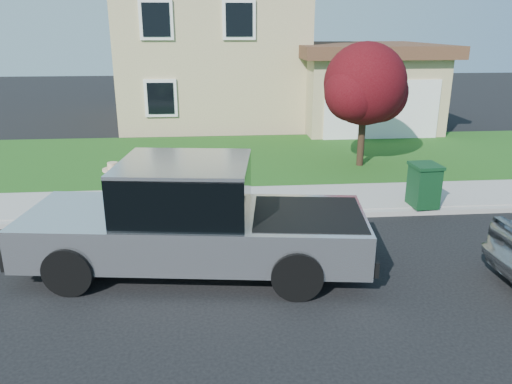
# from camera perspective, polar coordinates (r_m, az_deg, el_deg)

# --- Properties ---
(ground) EXTENTS (80.00, 80.00, 0.00)m
(ground) POSITION_cam_1_polar(r_m,az_deg,el_deg) (9.21, -3.66, -9.94)
(ground) COLOR black
(ground) RESTS_ON ground
(curb) EXTENTS (40.00, 0.20, 0.12)m
(curb) POSITION_cam_1_polar(r_m,az_deg,el_deg) (11.88, 0.80, -2.85)
(curb) COLOR gray
(curb) RESTS_ON ground
(sidewalk) EXTENTS (40.00, 2.00, 0.15)m
(sidewalk) POSITION_cam_1_polar(r_m,az_deg,el_deg) (12.90, 0.31, -1.02)
(sidewalk) COLOR gray
(sidewalk) RESTS_ON ground
(lawn) EXTENTS (40.00, 7.00, 0.10)m
(lawn) POSITION_cam_1_polar(r_m,az_deg,el_deg) (17.20, -1.07, 3.89)
(lawn) COLOR #194213
(lawn) RESTS_ON ground
(house) EXTENTS (14.00, 11.30, 6.85)m
(house) POSITION_cam_1_polar(r_m,az_deg,el_deg) (24.56, -1.68, 15.63)
(house) COLOR tan
(house) RESTS_ON ground
(pickup_truck) EXTENTS (6.60, 2.95, 2.10)m
(pickup_truck) POSITION_cam_1_polar(r_m,az_deg,el_deg) (9.25, -7.15, -3.23)
(pickup_truck) COLOR black
(pickup_truck) RESTS_ON ground
(woman) EXTENTS (0.68, 0.57, 1.75)m
(woman) POSITION_cam_1_polar(r_m,az_deg,el_deg) (10.79, -15.67, -1.45)
(woman) COLOR #E5947D
(woman) RESTS_ON ground
(ornamental_tree) EXTENTS (2.81, 2.53, 3.85)m
(ornamental_tree) POSITION_cam_1_polar(r_m,az_deg,el_deg) (16.05, 12.45, 11.55)
(ornamental_tree) COLOR black
(ornamental_tree) RESTS_ON lawn
(trash_bin) EXTENTS (0.69, 0.78, 1.06)m
(trash_bin) POSITION_cam_1_polar(r_m,az_deg,el_deg) (12.85, 18.64, 0.78)
(trash_bin) COLOR #0D3218
(trash_bin) RESTS_ON sidewalk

